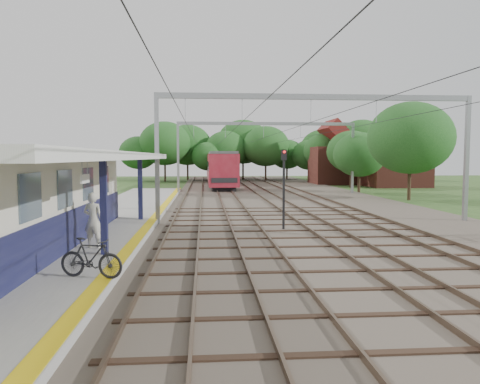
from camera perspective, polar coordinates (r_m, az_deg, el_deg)
name	(u,v)px	position (r m, az deg, el deg)	size (l,w,h in m)	color
ground	(319,321)	(10.87, 9.64, -15.29)	(160.00, 160.00, 0.00)	#2D4C1E
ballast_bed	(280,199)	(40.62, 4.88, -0.80)	(18.00, 90.00, 0.10)	#473D33
platform	(106,225)	(24.69, -16.00, -3.94)	(5.00, 52.00, 0.35)	gray
yellow_stripe	(151,221)	(24.31, -10.80, -3.55)	(0.45, 52.00, 0.01)	yellow
station_building	(24,202)	(18.16, -24.86, -1.13)	(3.41, 18.00, 3.40)	beige
canopy	(45,157)	(16.78, -22.67, 3.99)	(6.40, 20.00, 3.44)	#121339
rail_tracks	(251,197)	(40.28, 1.37, -0.65)	(11.80, 88.00, 0.15)	brown
catenary_system	(282,132)	(35.76, 5.18, 7.27)	(17.22, 88.00, 7.00)	gray
tree_band	(249,148)	(67.37, 1.05, 5.36)	(31.72, 30.88, 8.82)	#382619
house_near	(396,162)	(60.68, 18.46, 3.44)	(7.00, 6.12, 7.89)	brown
house_far	(342,160)	(64.65, 12.30, 3.82)	(8.00, 6.12, 8.66)	brown
person	(93,220)	(17.70, -17.46, -3.29)	(0.74, 0.48, 2.02)	beige
bicycle	(91,258)	(13.42, -17.69, -7.66)	(0.52, 1.84, 1.10)	black
train	(218,167)	(66.83, -2.65, 3.12)	(3.16, 39.38, 4.14)	black
signal_post	(284,182)	(22.91, 5.36, 1.25)	(0.30, 0.27, 3.98)	black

